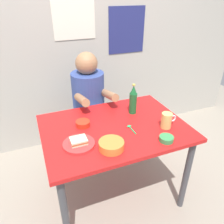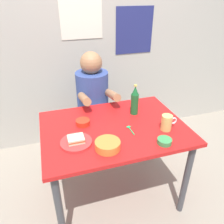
% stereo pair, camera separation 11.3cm
% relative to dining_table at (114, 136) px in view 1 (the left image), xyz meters
% --- Properties ---
extents(ground_plane, '(6.00, 6.00, 0.00)m').
position_rel_dining_table_xyz_m(ground_plane, '(0.00, 0.00, -0.65)').
color(ground_plane, gray).
extents(wall_back, '(4.40, 0.09, 2.60)m').
position_rel_dining_table_xyz_m(wall_back, '(0.00, 1.05, 0.65)').
color(wall_back, '#ADA89E').
rests_on(wall_back, ground).
extents(dining_table, '(1.10, 0.80, 0.74)m').
position_rel_dining_table_xyz_m(dining_table, '(0.00, 0.00, 0.00)').
color(dining_table, red).
rests_on(dining_table, ground).
extents(stool, '(0.34, 0.34, 0.45)m').
position_rel_dining_table_xyz_m(stool, '(-0.02, 0.63, -0.30)').
color(stool, '#4C4C51').
rests_on(stool, ground).
extents(person_seated, '(0.33, 0.56, 0.72)m').
position_rel_dining_table_xyz_m(person_seated, '(-0.02, 0.62, 0.12)').
color(person_seated, '#33478C').
rests_on(person_seated, stool).
extents(plate_orange, '(0.22, 0.22, 0.01)m').
position_rel_dining_table_xyz_m(plate_orange, '(-0.31, -0.12, 0.10)').
color(plate_orange, red).
rests_on(plate_orange, dining_table).
extents(sandwich, '(0.11, 0.09, 0.04)m').
position_rel_dining_table_xyz_m(sandwich, '(-0.31, -0.12, 0.13)').
color(sandwich, beige).
rests_on(sandwich, plate_orange).
extents(beer_mug, '(0.13, 0.08, 0.12)m').
position_rel_dining_table_xyz_m(beer_mug, '(0.36, -0.16, 0.15)').
color(beer_mug, '#D1BC66').
rests_on(beer_mug, dining_table).
extents(beer_bottle, '(0.06, 0.06, 0.26)m').
position_rel_dining_table_xyz_m(beer_bottle, '(0.23, 0.14, 0.21)').
color(beer_bottle, '#19602D').
rests_on(beer_bottle, dining_table).
extents(sauce_bowl_chili, '(0.11, 0.11, 0.04)m').
position_rel_dining_table_xyz_m(sauce_bowl_chili, '(-0.22, 0.10, 0.12)').
color(sauce_bowl_chili, red).
rests_on(sauce_bowl_chili, dining_table).
extents(dip_bowl_green, '(0.10, 0.10, 0.03)m').
position_rel_dining_table_xyz_m(dip_bowl_green, '(0.26, -0.31, 0.11)').
color(dip_bowl_green, '#388C4C').
rests_on(dip_bowl_green, dining_table).
extents(soup_bowl_orange, '(0.17, 0.17, 0.05)m').
position_rel_dining_table_xyz_m(soup_bowl_orange, '(-0.12, -0.24, 0.12)').
color(soup_bowl_orange, orange).
rests_on(soup_bowl_orange, dining_table).
extents(spoon, '(0.04, 0.12, 0.01)m').
position_rel_dining_table_xyz_m(spoon, '(0.10, -0.07, 0.10)').
color(spoon, '#26A559').
rests_on(spoon, dining_table).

